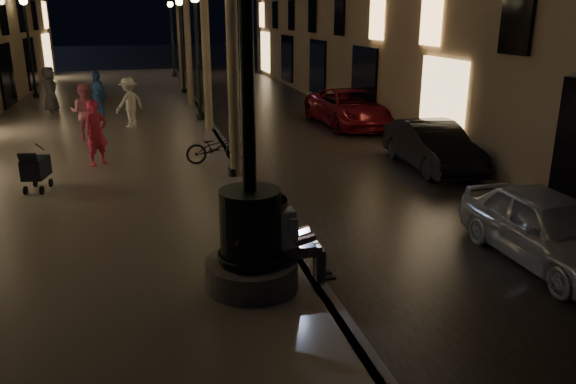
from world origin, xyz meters
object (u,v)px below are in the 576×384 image
object	(u,v)px
lamp_curb_a	(230,52)
lamp_curb_b	(197,38)
pedestrian_pink	(84,112)
car_third	(350,108)
stroller	(36,168)
car_front	(548,228)
lamp_curb_c	(181,32)
lamp_left_c	(28,33)
pedestrian_blue	(98,96)
fountain_lamppost	(250,222)
pedestrian_white	(130,102)
lamp_curb_d	(172,28)
pedestrian_red	(96,133)
pedestrian_dark	(50,89)
bicycle	(216,147)
seated_man_laptop	(291,236)
car_second	(432,146)

from	to	relation	value
lamp_curb_a	lamp_curb_b	distance (m)	8.00
lamp_curb_b	pedestrian_pink	world-z (taller)	lamp_curb_b
lamp_curb_a	car_third	size ratio (longest dim) A/B	0.97
stroller	car_front	bearing A→B (deg)	-22.04
lamp_curb_c	car_front	world-z (taller)	lamp_curb_c
lamp_left_c	car_front	size ratio (longest dim) A/B	1.31
lamp_left_c	pedestrian_blue	size ratio (longest dim) A/B	2.60
fountain_lamppost	pedestrian_pink	bearing A→B (deg)	105.79
lamp_left_c	stroller	world-z (taller)	lamp_left_c
lamp_curb_c	pedestrian_blue	xyz separation A→B (m)	(-3.74, -7.02, -2.11)
lamp_left_c	pedestrian_pink	size ratio (longest dim) A/B	2.68
pedestrian_blue	lamp_curb_b	bearing A→B (deg)	45.86
lamp_curb_c	lamp_left_c	size ratio (longest dim) A/B	1.00
car_front	pedestrian_white	bearing A→B (deg)	117.76
lamp_curb_d	lamp_left_c	world-z (taller)	same
lamp_curb_b	pedestrian_white	distance (m)	3.42
pedestrian_red	fountain_lamppost	bearing A→B (deg)	-105.54
lamp_left_c	pedestrian_dark	xyz separation A→B (m)	(1.34, -4.57, -2.11)
lamp_curb_c	pedestrian_pink	bearing A→B (deg)	-110.41
pedestrian_blue	bicycle	bearing A→B (deg)	-4.77
lamp_curb_b	seated_man_laptop	bearing A→B (deg)	-90.35
seated_man_laptop	lamp_curb_a	xyz separation A→B (m)	(0.09, 6.00, 2.30)
seated_man_laptop	stroller	xyz separation A→B (m)	(-4.49, 5.86, -0.20)
fountain_lamppost	pedestrian_pink	size ratio (longest dim) A/B	2.90
lamp_curb_d	car_third	world-z (taller)	lamp_curb_d
car_second	pedestrian_blue	size ratio (longest dim) A/B	2.13
pedestrian_pink	bicycle	distance (m)	5.47
lamp_curb_b	pedestrian_red	xyz separation A→B (m)	(-3.35, -6.03, -2.16)
lamp_left_c	car_second	world-z (taller)	lamp_left_c
stroller	car_third	bearing A→B (deg)	44.21
seated_man_laptop	car_second	size ratio (longest dim) A/B	0.36
pedestrian_pink	pedestrian_white	size ratio (longest dim) A/B	1.03
lamp_curb_a	stroller	bearing A→B (deg)	-178.30
car_front	car_second	distance (m)	6.14
lamp_curb_a	pedestrian_dark	size ratio (longest dim) A/B	2.61
lamp_curb_d	fountain_lamppost	bearing A→B (deg)	-91.34
lamp_curb_c	lamp_curb_d	xyz separation A→B (m)	(0.00, 8.00, 0.00)
seated_man_laptop	pedestrian_blue	distance (m)	15.42
seated_man_laptop	lamp_curb_b	world-z (taller)	lamp_curb_b
fountain_lamppost	car_third	world-z (taller)	fountain_lamppost
lamp_curb_c	pedestrian_blue	size ratio (longest dim) A/B	2.60
lamp_curb_c	pedestrian_white	xyz separation A→B (m)	(-2.56, -8.70, -2.16)
lamp_curb_b	car_second	xyz separation A→B (m)	(5.50, -7.97, -2.59)
bicycle	car_front	bearing A→B (deg)	-151.14
car_third	pedestrian_blue	distance (m)	9.59
car_second	bicycle	size ratio (longest dim) A/B	2.40
seated_man_laptop	pedestrian_dark	size ratio (longest dim) A/B	0.77
lamp_left_c	pedestrian_white	size ratio (longest dim) A/B	2.75
lamp_curb_d	car_second	xyz separation A→B (m)	(5.50, -23.97, -2.59)
lamp_curb_d	pedestrian_red	world-z (taller)	lamp_curb_d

